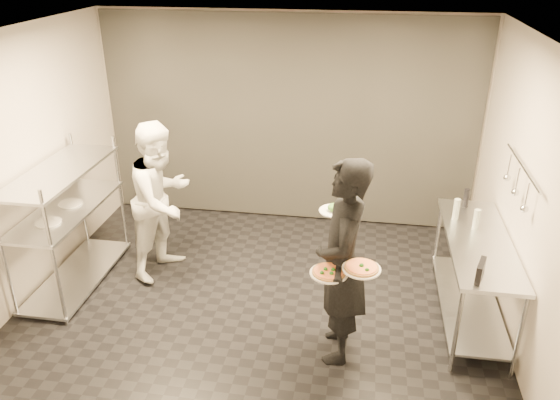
% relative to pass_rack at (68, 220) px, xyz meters
% --- Properties ---
extents(room_shell, '(5.00, 4.00, 2.80)m').
position_rel_pass_rack_xyz_m(room_shell, '(2.15, 1.18, 0.63)').
color(room_shell, black).
rests_on(room_shell, ground).
extents(pass_rack, '(0.60, 1.60, 1.50)m').
position_rel_pass_rack_xyz_m(pass_rack, '(0.00, 0.00, 0.00)').
color(pass_rack, '#B3B6BA').
rests_on(pass_rack, ground).
extents(prep_counter, '(0.60, 1.80, 0.92)m').
position_rel_pass_rack_xyz_m(prep_counter, '(4.33, 0.00, -0.14)').
color(prep_counter, '#B3B6BA').
rests_on(prep_counter, ground).
extents(utensil_rail, '(0.07, 1.20, 0.31)m').
position_rel_pass_rack_xyz_m(utensil_rail, '(4.58, 0.00, 0.78)').
color(utensil_rail, '#B3B6BA').
rests_on(utensil_rail, room_shell).
extents(waiter, '(0.51, 0.74, 1.95)m').
position_rel_pass_rack_xyz_m(waiter, '(3.04, -0.74, 0.21)').
color(waiter, black).
rests_on(waiter, ground).
extents(chef, '(0.94, 1.06, 1.82)m').
position_rel_pass_rack_xyz_m(chef, '(0.95, 0.40, 0.14)').
color(chef, white).
rests_on(chef, ground).
extents(pizza_plate_near, '(0.33, 0.33, 0.05)m').
position_rel_pass_rack_xyz_m(pizza_plate_near, '(2.94, -0.97, 0.25)').
color(pizza_plate_near, silver).
rests_on(pizza_plate_near, waiter).
extents(pizza_plate_far, '(0.33, 0.33, 0.05)m').
position_rel_pass_rack_xyz_m(pizza_plate_far, '(3.21, -0.96, 0.32)').
color(pizza_plate_far, silver).
rests_on(pizza_plate_far, waiter).
extents(salad_plate, '(0.28, 0.28, 0.07)m').
position_rel_pass_rack_xyz_m(salad_plate, '(2.94, -0.46, 0.60)').
color(salad_plate, silver).
rests_on(salad_plate, waiter).
extents(pos_monitor, '(0.12, 0.24, 0.17)m').
position_rel_pass_rack_xyz_m(pos_monitor, '(4.21, -0.72, 0.24)').
color(pos_monitor, black).
rests_on(pos_monitor, prep_counter).
extents(bottle_green, '(0.06, 0.06, 0.23)m').
position_rel_pass_rack_xyz_m(bottle_green, '(4.15, 0.41, 0.27)').
color(bottle_green, '#94A092').
rests_on(bottle_green, prep_counter).
extents(bottle_clear, '(0.06, 0.06, 0.21)m').
position_rel_pass_rack_xyz_m(bottle_clear, '(4.32, 0.22, 0.26)').
color(bottle_clear, '#94A092').
rests_on(bottle_clear, prep_counter).
extents(bottle_dark, '(0.06, 0.06, 0.21)m').
position_rel_pass_rack_xyz_m(bottle_dark, '(4.29, 0.74, 0.25)').
color(bottle_dark, black).
rests_on(bottle_dark, prep_counter).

